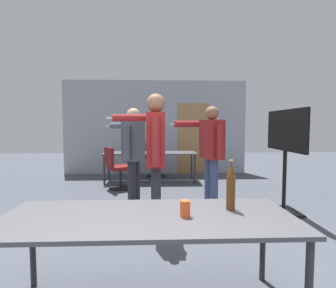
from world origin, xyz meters
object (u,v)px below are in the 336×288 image
office_chair_near_pushed (153,161)px  beer_bottle (231,186)px  tv_screen (285,147)px  drink_cup (185,208)px  office_chair_far_left (117,169)px  person_left_plaid (211,147)px  person_right_polo (155,148)px  person_center_tall (133,148)px

office_chair_near_pushed → beer_bottle: size_ratio=2.34×
tv_screen → drink_cup: size_ratio=13.86×
drink_cup → beer_bottle: bearing=21.0°
beer_bottle → drink_cup: (-0.37, -0.14, -0.13)m
tv_screen → office_chair_near_pushed: bearing=-145.2°
office_chair_far_left → beer_bottle: (1.46, -3.75, 0.49)m
drink_cup → office_chair_far_left: bearing=105.6°
beer_bottle → drink_cup: beer_bottle is taller
tv_screen → beer_bottle: tv_screen is taller
person_left_plaid → office_chair_near_pushed: size_ratio=1.88×
person_right_polo → office_chair_far_left: bearing=20.3°
tv_screen → person_center_tall: bearing=-97.9°
person_center_tall → office_chair_far_left: bearing=36.8°
tv_screen → drink_cup: (-1.83, -2.21, -0.26)m
office_chair_near_pushed → beer_bottle: beer_bottle is taller
tv_screen → person_center_tall: (-2.45, 0.34, -0.04)m
office_chair_near_pushed → drink_cup: (0.32, -5.31, 0.37)m
tv_screen → office_chair_far_left: bearing=-120.0°
person_left_plaid → office_chair_near_pushed: 3.00m
office_chair_far_left → person_left_plaid: bearing=22.7°
office_chair_near_pushed → beer_bottle: (0.70, -5.16, 0.49)m
tv_screen → person_left_plaid: size_ratio=0.96×
tv_screen → office_chair_near_pushed: (-2.16, 3.10, -0.63)m
tv_screen → drink_cup: tv_screen is taller
tv_screen → office_chair_far_left: 3.43m
office_chair_far_left → tv_screen: bearing=29.4°
person_center_tall → person_right_polo: size_ratio=0.94×
person_right_polo → office_chair_near_pushed: size_ratio=1.96×
person_left_plaid → person_center_tall: person_left_plaid is taller
person_right_polo → drink_cup: (0.24, -1.51, -0.31)m
person_center_tall → beer_bottle: person_center_tall is taller
person_center_tall → office_chair_far_left: size_ratio=1.82×
person_center_tall → drink_cup: bearing=-149.1°
person_left_plaid → office_chair_near_pushed: person_left_plaid is taller
drink_cup → person_right_polo: bearing=98.9°
office_chair_far_left → drink_cup: (1.09, -3.90, 0.36)m
office_chair_near_pushed → drink_cup: 5.33m
person_center_tall → office_chair_near_pushed: person_center_tall is taller
person_right_polo → drink_cup: size_ratio=15.15×
person_left_plaid → person_center_tall: 1.32m
person_center_tall → office_chair_far_left: person_center_tall is taller
tv_screen → person_left_plaid: (-1.12, 0.35, -0.03)m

